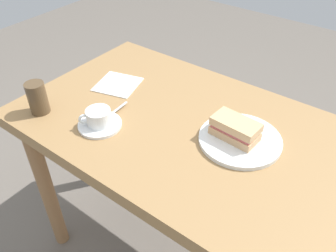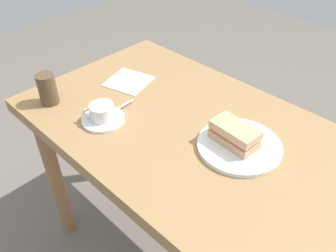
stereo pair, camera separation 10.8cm
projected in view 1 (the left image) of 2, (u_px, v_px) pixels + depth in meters
dining_table at (194, 152)px, 1.18m from camera, size 1.22×0.70×0.77m
sandwich_plate at (240, 140)px, 1.07m from camera, size 0.25×0.25×0.01m
sandwich_front at (235, 129)px, 1.05m from camera, size 0.15×0.09×0.06m
coffee_saucer at (100, 125)px, 1.13m from camera, size 0.14×0.14×0.01m
coffee_cup at (98, 117)px, 1.11m from camera, size 0.08×0.09×0.05m
spoon at (115, 111)px, 1.17m from camera, size 0.02×0.10×0.01m
napkin at (118, 84)px, 1.32m from camera, size 0.19×0.19×0.00m
drinking_glass at (37, 98)px, 1.16m from camera, size 0.06×0.06×0.11m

